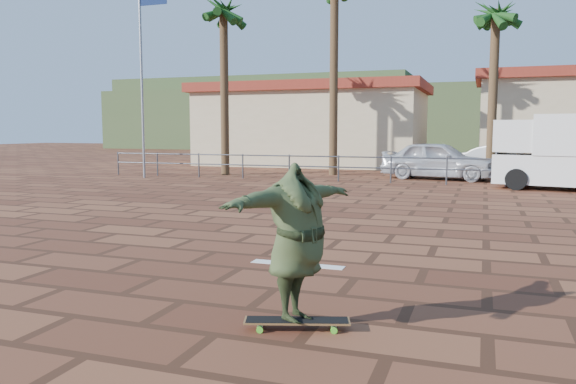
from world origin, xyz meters
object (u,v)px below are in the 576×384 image
at_px(skateboarder, 297,242).
at_px(car_silver, 439,160).
at_px(longboard, 297,321).
at_px(car_white, 505,161).
at_px(campervan, 576,151).

xyz_separation_m(skateboarder, car_silver, (-0.00, 18.07, -0.12)).
relative_size(longboard, car_silver, 0.24).
bearing_deg(longboard, skateboarder, 72.22).
relative_size(skateboarder, car_white, 0.48).
relative_size(campervan, car_silver, 1.13).
xyz_separation_m(skateboarder, car_white, (2.56, 19.97, -0.22)).
height_order(skateboarder, campervan, campervan).
relative_size(longboard, car_white, 0.26).
xyz_separation_m(longboard, car_silver, (-0.00, 18.07, 0.68)).
bearing_deg(campervan, longboard, -94.08).
height_order(longboard, skateboarder, skateboarder).
relative_size(longboard, campervan, 0.21).
xyz_separation_m(longboard, skateboarder, (0.00, 0.00, 0.80)).
distance_m(longboard, car_white, 20.14).
height_order(longboard, campervan, campervan).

